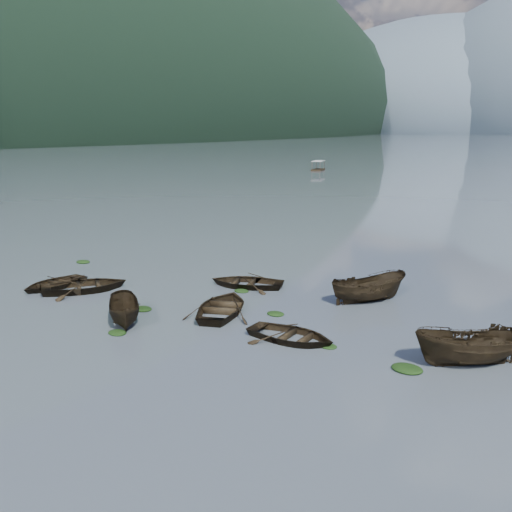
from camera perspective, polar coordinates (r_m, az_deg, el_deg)
The scene contains 18 objects.
ground_plane at distance 27.46m, azimuth -14.65°, elevation -8.69°, with size 2400.00×2400.00×0.00m, color #48515A.
haze_mtn_a at distance 958.11m, azimuth 18.30°, elevation 11.68°, with size 520.00×520.00×280.00m, color #475666.
rowboat_0 at distance 38.01m, azimuth -19.54°, elevation -2.97°, with size 3.02×4.22×0.87m, color black.
rowboat_1 at distance 36.63m, azimuth -16.76°, elevation -3.35°, with size 3.65×5.12×1.06m, color black.
rowboat_2 at distance 30.25m, azimuth -12.92°, elevation -6.56°, with size 1.56×4.15×1.60m, color black.
rowboat_3 at distance 31.15m, azimuth -3.32°, elevation -5.66°, with size 3.58×5.02×1.04m, color black.
rowboat_4 at distance 27.27m, azimuth 3.50°, elevation -8.43°, with size 3.10×4.34×0.90m, color black.
rowboat_5 at distance 26.14m, azimuth 20.46°, elevation -10.23°, with size 1.82×4.85×1.87m, color black.
rowboat_7 at distance 36.07m, azimuth -0.93°, elevation -3.04°, with size 3.31×4.63×0.96m, color black.
rowboat_8 at distance 33.62m, azimuth 11.14°, elevation -4.49°, with size 1.81×4.81×1.86m, color black.
weed_clump_1 at distance 28.87m, azimuth -13.71°, elevation -7.55°, with size 0.98×0.79×0.22m, color black.
weed_clump_2 at distance 32.14m, azimuth -11.27°, elevation -5.31°, with size 1.11×0.89×0.24m, color black.
weed_clump_3 at distance 26.67m, azimuth 7.24°, elevation -9.01°, with size 0.82×0.69×0.18m, color black.
weed_clump_4 at distance 24.90m, azimuth 14.86°, elevation -11.00°, with size 1.33×1.05×0.27m, color black.
weed_clump_5 at distance 44.13m, azimuth -16.91°, elevation -0.64°, with size 1.11×0.90×0.24m, color black.
weed_clump_6 at distance 34.94m, azimuth -1.47°, elevation -3.57°, with size 0.93×0.78×0.19m, color black.
weed_clump_7 at distance 30.78m, azimuth 1.97°, elevation -5.88°, with size 0.98×0.79×0.21m, color black.
pontoon_left at distance 131.14m, azimuth 6.23°, elevation 8.50°, with size 2.27×5.44×2.09m, color black, non-canonical shape.
Camera 1 is at (19.74, -16.31, 9.91)m, focal length 40.00 mm.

